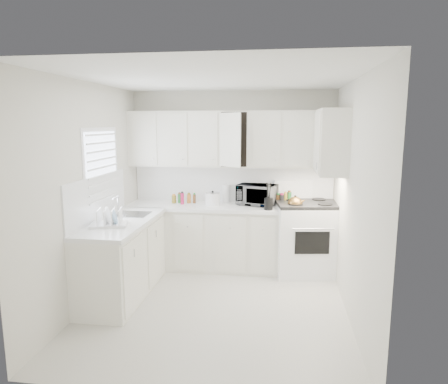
% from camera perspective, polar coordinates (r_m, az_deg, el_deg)
% --- Properties ---
extents(floor, '(3.20, 3.20, 0.00)m').
position_cam_1_polar(floor, '(4.89, -1.18, -16.02)').
color(floor, beige).
rests_on(floor, ground).
extents(ceiling, '(3.20, 3.20, 0.00)m').
position_cam_1_polar(ceiling, '(4.43, -1.31, 15.91)').
color(ceiling, white).
rests_on(ceiling, ground).
extents(wall_back, '(3.00, 0.00, 3.00)m').
position_cam_1_polar(wall_back, '(6.04, 1.18, 1.89)').
color(wall_back, silver).
rests_on(wall_back, ground).
extents(wall_front, '(3.00, 0.00, 3.00)m').
position_cam_1_polar(wall_front, '(2.95, -6.25, -6.52)').
color(wall_front, silver).
rests_on(wall_front, ground).
extents(wall_left, '(0.00, 3.20, 3.20)m').
position_cam_1_polar(wall_left, '(4.94, -18.68, -0.38)').
color(wall_left, silver).
rests_on(wall_left, ground).
extents(wall_right, '(0.00, 3.20, 3.20)m').
position_cam_1_polar(wall_right, '(4.49, 18.01, -1.31)').
color(wall_right, silver).
rests_on(wall_right, ground).
extents(window_blinds, '(0.06, 0.96, 1.06)m').
position_cam_1_polar(window_blinds, '(5.21, -16.92, 2.99)').
color(window_blinds, white).
rests_on(window_blinds, wall_left).
extents(lower_cabinets_back, '(2.22, 0.60, 0.90)m').
position_cam_1_polar(lower_cabinets_back, '(5.99, -2.92, -6.51)').
color(lower_cabinets_back, silver).
rests_on(lower_cabinets_back, floor).
extents(lower_cabinets_left, '(0.60, 1.60, 0.90)m').
position_cam_1_polar(lower_cabinets_left, '(5.20, -14.18, -9.33)').
color(lower_cabinets_left, silver).
rests_on(lower_cabinets_left, floor).
extents(countertop_back, '(2.24, 0.64, 0.05)m').
position_cam_1_polar(countertop_back, '(5.86, -2.98, -2.08)').
color(countertop_back, silver).
rests_on(countertop_back, lower_cabinets_back).
extents(countertop_left, '(0.64, 1.62, 0.05)m').
position_cam_1_polar(countertop_left, '(5.07, -14.29, -4.25)').
color(countertop_left, silver).
rests_on(countertop_left, lower_cabinets_left).
extents(backsplash_back, '(2.98, 0.02, 0.55)m').
position_cam_1_polar(backsplash_back, '(6.04, 1.17, 1.18)').
color(backsplash_back, white).
rests_on(backsplash_back, wall_back).
extents(backsplash_left, '(0.02, 1.60, 0.55)m').
position_cam_1_polar(backsplash_left, '(5.13, -17.54, -0.82)').
color(backsplash_left, white).
rests_on(backsplash_left, wall_left).
extents(upper_cabinets_back, '(3.00, 0.33, 0.80)m').
position_cam_1_polar(upper_cabinets_back, '(5.86, 1.00, 3.61)').
color(upper_cabinets_back, silver).
rests_on(upper_cabinets_back, wall_back).
extents(upper_cabinets_right, '(0.33, 0.90, 0.80)m').
position_cam_1_polar(upper_cabinets_right, '(5.24, 14.82, 2.57)').
color(upper_cabinets_right, silver).
rests_on(upper_cabinets_right, wall_right).
extents(sink, '(0.42, 0.38, 0.30)m').
position_cam_1_polar(sink, '(5.35, -12.95, -1.87)').
color(sink, gray).
rests_on(sink, countertop_left).
extents(stove, '(0.95, 0.82, 1.32)m').
position_cam_1_polar(stove, '(5.82, 11.70, -5.03)').
color(stove, white).
rests_on(stove, floor).
extents(tea_kettle, '(0.28, 0.25, 0.23)m').
position_cam_1_polar(tea_kettle, '(5.57, 10.09, -1.50)').
color(tea_kettle, olive).
rests_on(tea_kettle, stove).
extents(frying_pan, '(0.39, 0.50, 0.04)m').
position_cam_1_polar(frying_pan, '(5.92, 13.44, -1.83)').
color(frying_pan, black).
rests_on(frying_pan, stove).
extents(microwave, '(0.60, 0.44, 0.37)m').
position_cam_1_polar(microwave, '(5.85, 4.73, -0.05)').
color(microwave, gray).
rests_on(microwave, countertop_back).
extents(rice_cooker, '(0.23, 0.23, 0.21)m').
position_cam_1_polar(rice_cooker, '(5.81, -1.63, -0.86)').
color(rice_cooker, white).
rests_on(rice_cooker, countertop_back).
extents(paper_towel, '(0.12, 0.12, 0.27)m').
position_cam_1_polar(paper_towel, '(6.01, 0.31, -0.23)').
color(paper_towel, white).
rests_on(paper_towel, countertop_back).
extents(utensil_crock, '(0.16, 0.16, 0.39)m').
position_cam_1_polar(utensil_crock, '(5.52, 6.37, -0.55)').
color(utensil_crock, black).
rests_on(utensil_crock, countertop_back).
extents(dish_rack, '(0.47, 0.40, 0.22)m').
position_cam_1_polar(dish_rack, '(4.84, -16.09, -3.33)').
color(dish_rack, white).
rests_on(dish_rack, countertop_left).
extents(spice_left_0, '(0.06, 0.06, 0.13)m').
position_cam_1_polar(spice_left_0, '(6.07, -7.02, -0.86)').
color(spice_left_0, olive).
rests_on(spice_left_0, countertop_back).
extents(spice_left_1, '(0.06, 0.06, 0.13)m').
position_cam_1_polar(spice_left_1, '(5.97, -6.54, -1.04)').
color(spice_left_1, '#25712F').
rests_on(spice_left_1, countertop_back).
extents(spice_left_2, '(0.06, 0.06, 0.13)m').
position_cam_1_polar(spice_left_2, '(6.04, -5.64, -0.90)').
color(spice_left_2, '#BB194C').
rests_on(spice_left_2, countertop_back).
extents(spice_left_3, '(0.06, 0.06, 0.13)m').
position_cam_1_polar(spice_left_3, '(5.93, -5.14, -1.08)').
color(spice_left_3, orange).
rests_on(spice_left_3, countertop_back).
extents(spice_left_4, '(0.06, 0.06, 0.13)m').
position_cam_1_polar(spice_left_4, '(6.00, -4.25, -0.94)').
color(spice_left_4, brown).
rests_on(spice_left_4, countertop_back).
extents(sauce_right_0, '(0.06, 0.06, 0.19)m').
position_cam_1_polar(sauce_right_0, '(5.91, 6.61, -0.86)').
color(sauce_right_0, '#BB194C').
rests_on(sauce_right_0, countertop_back).
extents(sauce_right_1, '(0.06, 0.06, 0.19)m').
position_cam_1_polar(sauce_right_1, '(5.85, 7.14, -0.98)').
color(sauce_right_1, orange).
rests_on(sauce_right_1, countertop_back).
extents(sauce_right_2, '(0.06, 0.06, 0.19)m').
position_cam_1_polar(sauce_right_2, '(5.90, 7.68, -0.89)').
color(sauce_right_2, brown).
rests_on(sauce_right_2, countertop_back).
extents(sauce_right_3, '(0.06, 0.06, 0.19)m').
position_cam_1_polar(sauce_right_3, '(5.85, 8.21, -1.01)').
color(sauce_right_3, black).
rests_on(sauce_right_3, countertop_back).
extents(sauce_right_4, '(0.06, 0.06, 0.19)m').
position_cam_1_polar(sauce_right_4, '(5.90, 8.75, -0.91)').
color(sauce_right_4, olive).
rests_on(sauce_right_4, countertop_back).
extents(sauce_right_5, '(0.06, 0.06, 0.19)m').
position_cam_1_polar(sauce_right_5, '(5.85, 9.29, -1.03)').
color(sauce_right_5, '#25712F').
rests_on(sauce_right_5, countertop_back).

